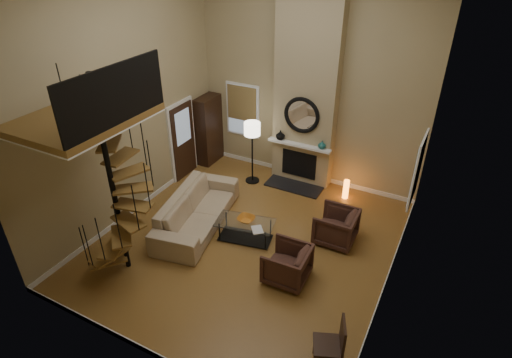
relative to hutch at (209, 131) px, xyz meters
The scene contains 32 objects.
ground 4.10m from the hutch, 45.35° to the right, with size 6.00×6.50×0.01m, color #A37434.
back_wall 3.36m from the hutch, ahead, with size 6.00×0.02×5.50m, color tan.
front_wall 6.94m from the hutch, 65.27° to the right, with size 6.00×0.02×5.50m, color tan.
left_wall 3.37m from the hutch, 93.95° to the right, with size 0.02×6.50×5.50m, color tan.
right_wall 6.71m from the hutch, 26.06° to the right, with size 0.02×6.50×5.50m, color tan.
baseboard_back 2.97m from the hutch, ahead, with size 6.00×0.02×0.12m, color white.
baseboard_front 6.75m from the hutch, 65.24° to the right, with size 6.00×0.02×0.12m, color white.
baseboard_left 2.98m from the hutch, 93.75° to the right, with size 0.02×6.50×0.12m, color white.
baseboard_right 6.51m from the hutch, 26.10° to the right, with size 0.02×6.50×0.12m, color white.
chimney_breast 3.34m from the hutch, ahead, with size 1.60×0.38×5.50m, color tan.
hearth 2.97m from the hutch, ahead, with size 1.50×0.60×0.04m, color black.
firebox 2.83m from the hutch, ahead, with size 0.95×0.02×0.72m, color black.
mantel 2.81m from the hutch, ahead, with size 1.70×0.18×0.06m, color white.
mirror_frame 2.98m from the hutch, ahead, with size 0.94×0.94×0.10m, color black.
mirror_disc 2.98m from the hutch, ahead, with size 0.80×0.80×0.01m, color white.
vase_left 2.28m from the hutch, ahead, with size 0.24×0.24×0.25m, color black.
vase_right 3.42m from the hutch, ahead, with size 0.20×0.20×0.21m, color #185755.
window_back 1.19m from the hutch, 23.02° to the left, with size 1.02×0.06×1.52m.
window_right 5.88m from the hutch, ahead, with size 0.06×1.02×1.52m.
entry_door 1.05m from the hutch, 98.27° to the right, with size 0.10×1.05×2.16m.
loft 5.23m from the hutch, 80.70° to the right, with size 1.70×2.20×1.09m.
spiral_stair 4.81m from the hutch, 77.55° to the right, with size 1.47×1.47×4.06m.
hutch is the anchor object (origin of this frame).
sofa 3.20m from the hutch, 62.55° to the right, with size 2.77×1.08×0.81m, color tan.
armchair_near 4.96m from the hutch, 22.37° to the right, with size 0.84×0.86×0.78m, color #472921.
armchair_far 5.39m from the hutch, 40.18° to the right, with size 0.81×0.83×0.76m, color #472921.
coffee_table 3.92m from the hutch, 45.62° to the right, with size 1.36×0.87×0.46m.
bowl 3.86m from the hutch, 45.09° to the right, with size 0.38×0.38×0.09m, color orange.
book 4.25m from the hutch, 43.65° to the right, with size 0.22×0.30×0.03m, color gray.
floor_lamp 1.81m from the hutch, 16.52° to the right, with size 0.42×0.42×1.73m.
accent_lamp 4.23m from the hutch, ahead, with size 0.14×0.14×0.52m, color orange.
side_chair 7.32m from the hutch, 42.01° to the right, with size 0.57×0.57×0.96m.
Camera 1 is at (3.53, -6.33, 5.95)m, focal length 29.51 mm.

